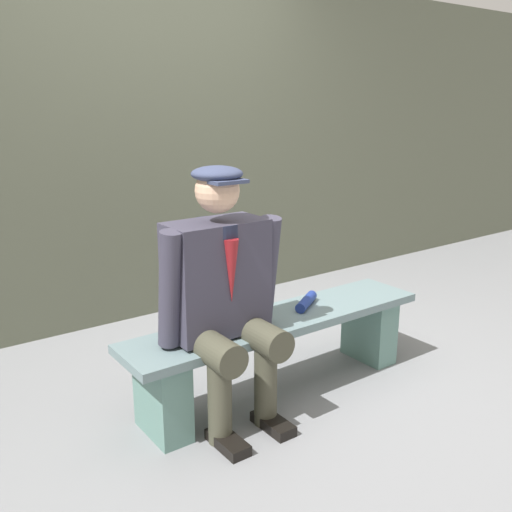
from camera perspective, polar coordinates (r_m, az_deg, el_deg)
ground_plane at (r=3.14m, az=2.31°, el=-13.34°), size 30.00×30.00×0.00m
bench at (r=3.02m, az=2.37°, el=-8.64°), size 1.72×0.37×0.43m
seated_man at (r=2.63m, az=-3.40°, el=-3.41°), size 0.64×0.52×1.23m
rolled_magazine at (r=3.10m, az=5.08°, el=-4.60°), size 0.23×0.17×0.06m
stadium_wall at (r=4.11m, az=-11.42°, el=10.77°), size 12.00×0.24×2.40m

